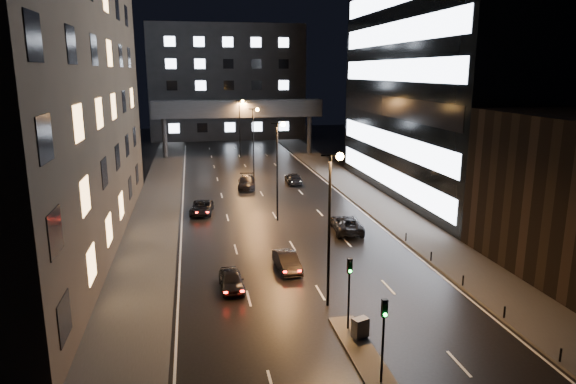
{
  "coord_description": "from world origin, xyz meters",
  "views": [
    {
      "loc": [
        -8.33,
        -22.12,
        15.04
      ],
      "look_at": [
        0.3,
        23.73,
        4.0
      ],
      "focal_mm": 32.0,
      "sensor_mm": 36.0,
      "label": 1
    }
  ],
  "objects_px": {
    "car_away_b": "(287,261)",
    "utility_cabinet": "(360,328)",
    "car_toward_a": "(347,224)",
    "car_away_a": "(232,280)",
    "car_away_d": "(247,182)",
    "car_toward_b": "(293,178)",
    "car_away_c": "(202,208)"
  },
  "relations": [
    {
      "from": "car_away_b",
      "to": "utility_cabinet",
      "type": "distance_m",
      "value": 11.31
    },
    {
      "from": "car_toward_a",
      "to": "utility_cabinet",
      "type": "relative_size",
      "value": 4.95
    },
    {
      "from": "utility_cabinet",
      "to": "car_away_b",
      "type": "bearing_deg",
      "value": 80.14
    },
    {
      "from": "car_away_a",
      "to": "car_away_d",
      "type": "distance_m",
      "value": 32.18
    },
    {
      "from": "car_away_b",
      "to": "car_toward_b",
      "type": "bearing_deg",
      "value": 74.07
    },
    {
      "from": "car_away_a",
      "to": "car_away_c",
      "type": "distance_m",
      "value": 20.39
    },
    {
      "from": "car_away_c",
      "to": "car_toward_b",
      "type": "xyz_separation_m",
      "value": [
        12.73,
        13.2,
        0.04
      ]
    },
    {
      "from": "car_away_c",
      "to": "car_toward_b",
      "type": "relative_size",
      "value": 0.98
    },
    {
      "from": "car_away_b",
      "to": "car_away_d",
      "type": "height_order",
      "value": "car_away_d"
    },
    {
      "from": "car_away_a",
      "to": "car_toward_a",
      "type": "xyz_separation_m",
      "value": [
        11.92,
        11.35,
        0.1
      ]
    },
    {
      "from": "car_toward_a",
      "to": "utility_cabinet",
      "type": "xyz_separation_m",
      "value": [
        -5.21,
        -19.65,
        -0.06
      ]
    },
    {
      "from": "car_away_b",
      "to": "utility_cabinet",
      "type": "relative_size",
      "value": 3.77
    },
    {
      "from": "car_toward_a",
      "to": "car_toward_b",
      "type": "bearing_deg",
      "value": -81.04
    },
    {
      "from": "car_away_b",
      "to": "car_toward_b",
      "type": "height_order",
      "value": "car_toward_b"
    },
    {
      "from": "car_away_b",
      "to": "car_away_d",
      "type": "bearing_deg",
      "value": 86.21
    },
    {
      "from": "car_away_b",
      "to": "car_toward_a",
      "type": "xyz_separation_m",
      "value": [
        7.41,
        8.55,
        0.08
      ]
    },
    {
      "from": "utility_cabinet",
      "to": "car_away_d",
      "type": "bearing_deg",
      "value": 72.06
    },
    {
      "from": "car_toward_a",
      "to": "car_away_c",
      "type": "bearing_deg",
      "value": -26.69
    },
    {
      "from": "car_toward_b",
      "to": "car_toward_a",
      "type": "bearing_deg",
      "value": 95.49
    },
    {
      "from": "car_away_a",
      "to": "car_away_c",
      "type": "xyz_separation_m",
      "value": [
        -1.61,
        20.33,
        0.0
      ]
    },
    {
      "from": "car_away_b",
      "to": "car_toward_b",
      "type": "distance_m",
      "value": 31.44
    },
    {
      "from": "car_away_b",
      "to": "car_toward_a",
      "type": "bearing_deg",
      "value": 45.3
    },
    {
      "from": "car_away_b",
      "to": "utility_cabinet",
      "type": "bearing_deg",
      "value": -82.58
    },
    {
      "from": "car_away_a",
      "to": "car_toward_b",
      "type": "height_order",
      "value": "car_toward_b"
    },
    {
      "from": "car_away_a",
      "to": "car_toward_a",
      "type": "height_order",
      "value": "car_toward_a"
    },
    {
      "from": "car_away_c",
      "to": "utility_cabinet",
      "type": "distance_m",
      "value": 29.82
    },
    {
      "from": "car_away_a",
      "to": "car_toward_a",
      "type": "bearing_deg",
      "value": 41.29
    },
    {
      "from": "car_away_d",
      "to": "car_toward_b",
      "type": "height_order",
      "value": "car_away_d"
    },
    {
      "from": "car_away_a",
      "to": "car_toward_b",
      "type": "bearing_deg",
      "value": 69.35
    },
    {
      "from": "car_away_a",
      "to": "car_away_b",
      "type": "relative_size",
      "value": 0.93
    },
    {
      "from": "car_away_d",
      "to": "car_toward_b",
      "type": "bearing_deg",
      "value": 20.95
    },
    {
      "from": "car_away_b",
      "to": "car_toward_b",
      "type": "xyz_separation_m",
      "value": [
        6.61,
        30.74,
        0.02
      ]
    }
  ]
}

